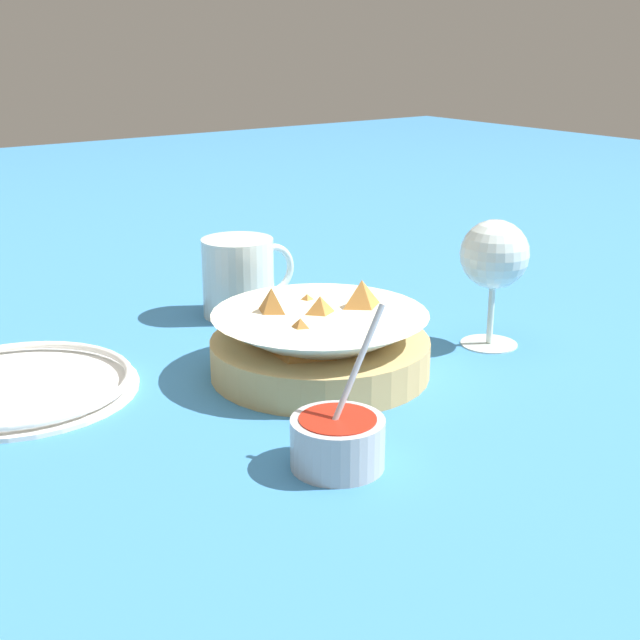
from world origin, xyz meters
name	(u,v)px	position (x,y,z in m)	size (l,w,h in m)	color
ground_plane	(305,386)	(0.00, 0.00, 0.00)	(4.00, 4.00, 0.00)	teal
food_basket	(320,343)	(0.03, 0.02, 0.03)	(0.22, 0.22, 0.09)	tan
sauce_cup	(338,440)	(-0.08, -0.15, 0.02)	(0.08, 0.08, 0.13)	#B7B7BC
wine_glass	(494,258)	(0.23, -0.02, 0.10)	(0.07, 0.07, 0.14)	silver
beer_mug	(239,280)	(0.07, 0.23, 0.04)	(0.12, 0.09, 0.09)	silver
side_plate	(19,385)	(-0.23, 0.15, 0.01)	(0.23, 0.23, 0.01)	white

